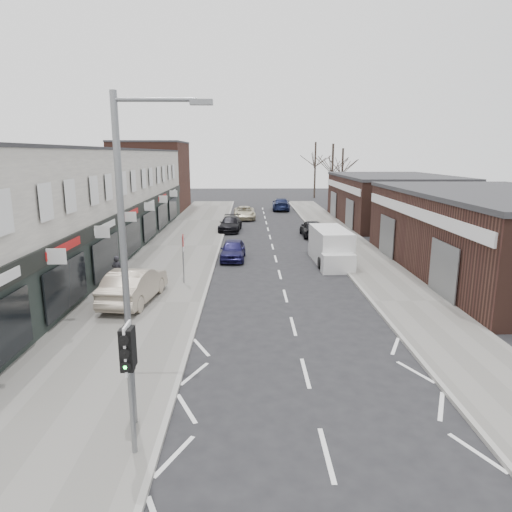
{
  "coord_description": "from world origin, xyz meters",
  "views": [
    {
      "loc": [
        -1.78,
        -11.22,
        6.78
      ],
      "look_at": [
        -1.48,
        7.33,
        2.6
      ],
      "focal_mm": 32.0,
      "sensor_mm": 36.0,
      "label": 1
    }
  ],
  "objects_px": {
    "street_lamp": "(131,249)",
    "parked_car_right_b": "(312,228)",
    "pedestrian": "(117,271)",
    "parked_car_left_a": "(233,250)",
    "parked_car_left_b": "(230,224)",
    "parked_car_right_a": "(330,248)",
    "traffic_light": "(129,359)",
    "white_van": "(331,247)",
    "parked_car_left_c": "(245,213)",
    "sedan_on_pavement": "(134,285)",
    "parked_car_right_c": "(281,204)",
    "warning_sign": "(183,244)"
  },
  "relations": [
    {
      "from": "pedestrian",
      "to": "parked_car_left_c",
      "type": "distance_m",
      "value": 26.01
    },
    {
      "from": "warning_sign",
      "to": "parked_car_left_b",
      "type": "distance_m",
      "value": 17.17
    },
    {
      "from": "white_van",
      "to": "street_lamp",
      "type": "bearing_deg",
      "value": -116.87
    },
    {
      "from": "parked_car_left_b",
      "to": "parked_car_left_c",
      "type": "xyz_separation_m",
      "value": [
        1.2,
        7.69,
        0.02
      ]
    },
    {
      "from": "warning_sign",
      "to": "parked_car_left_b",
      "type": "relative_size",
      "value": 0.61
    },
    {
      "from": "street_lamp",
      "to": "parked_car_left_a",
      "type": "bearing_deg",
      "value": 84.72
    },
    {
      "from": "parked_car_left_a",
      "to": "parked_car_left_c",
      "type": "height_order",
      "value": "parked_car_left_c"
    },
    {
      "from": "street_lamp",
      "to": "sedan_on_pavement",
      "type": "distance_m",
      "value": 10.67
    },
    {
      "from": "pedestrian",
      "to": "parked_car_right_b",
      "type": "height_order",
      "value": "pedestrian"
    },
    {
      "from": "parked_car_left_c",
      "to": "pedestrian",
      "type": "bearing_deg",
      "value": -105.67
    },
    {
      "from": "parked_car_right_a",
      "to": "parked_car_left_a",
      "type": "bearing_deg",
      "value": -5.17
    },
    {
      "from": "white_van",
      "to": "parked_car_left_a",
      "type": "relative_size",
      "value": 1.46
    },
    {
      "from": "street_lamp",
      "to": "parked_car_right_b",
      "type": "bearing_deg",
      "value": 73.43
    },
    {
      "from": "pedestrian",
      "to": "parked_car_left_c",
      "type": "height_order",
      "value": "pedestrian"
    },
    {
      "from": "white_van",
      "to": "parked_car_left_c",
      "type": "distance_m",
      "value": 20.65
    },
    {
      "from": "parked_car_left_a",
      "to": "parked_car_left_b",
      "type": "distance_m",
      "value": 11.17
    },
    {
      "from": "street_lamp",
      "to": "parked_car_left_b",
      "type": "relative_size",
      "value": 1.79
    },
    {
      "from": "traffic_light",
      "to": "parked_car_left_b",
      "type": "bearing_deg",
      "value": 88.15
    },
    {
      "from": "parked_car_left_b",
      "to": "sedan_on_pavement",
      "type": "bearing_deg",
      "value": -95.61
    },
    {
      "from": "parked_car_right_c",
      "to": "traffic_light",
      "type": "bearing_deg",
      "value": 85.05
    },
    {
      "from": "parked_car_left_a",
      "to": "parked_car_right_a",
      "type": "relative_size",
      "value": 0.86
    },
    {
      "from": "street_lamp",
      "to": "white_van",
      "type": "relative_size",
      "value": 1.42
    },
    {
      "from": "traffic_light",
      "to": "sedan_on_pavement",
      "type": "distance_m",
      "value": 11.31
    },
    {
      "from": "parked_car_left_b",
      "to": "parked_car_right_b",
      "type": "xyz_separation_m",
      "value": [
        6.9,
        -2.84,
        0.06
      ]
    },
    {
      "from": "parked_car_right_c",
      "to": "parked_car_right_a",
      "type": "bearing_deg",
      "value": 95.96
    },
    {
      "from": "parked_car_left_a",
      "to": "parked_car_left_b",
      "type": "height_order",
      "value": "parked_car_left_a"
    },
    {
      "from": "warning_sign",
      "to": "sedan_on_pavement",
      "type": "height_order",
      "value": "warning_sign"
    },
    {
      "from": "parked_car_right_b",
      "to": "street_lamp",
      "type": "bearing_deg",
      "value": 72.35
    },
    {
      "from": "traffic_light",
      "to": "parked_car_left_b",
      "type": "xyz_separation_m",
      "value": [
        1.0,
        31.02,
        -1.77
      ]
    },
    {
      "from": "pedestrian",
      "to": "parked_car_left_a",
      "type": "distance_m",
      "value": 8.57
    },
    {
      "from": "traffic_light",
      "to": "parked_car_right_c",
      "type": "relative_size",
      "value": 0.61
    },
    {
      "from": "parked_car_left_b",
      "to": "parked_car_right_a",
      "type": "relative_size",
      "value": 1.0
    },
    {
      "from": "sedan_on_pavement",
      "to": "parked_car_right_c",
      "type": "distance_m",
      "value": 36.61
    },
    {
      "from": "pedestrian",
      "to": "parked_car_right_b",
      "type": "relative_size",
      "value": 0.38
    },
    {
      "from": "parked_car_left_b",
      "to": "parked_car_right_a",
      "type": "distance_m",
      "value": 13.2
    },
    {
      "from": "pedestrian",
      "to": "parked_car_left_a",
      "type": "relative_size",
      "value": 0.41
    },
    {
      "from": "parked_car_left_c",
      "to": "parked_car_right_c",
      "type": "relative_size",
      "value": 0.93
    },
    {
      "from": "street_lamp",
      "to": "white_van",
      "type": "distance_m",
      "value": 19.65
    },
    {
      "from": "traffic_light",
      "to": "parked_car_right_b",
      "type": "bearing_deg",
      "value": 74.34
    },
    {
      "from": "traffic_light",
      "to": "parked_car_right_a",
      "type": "height_order",
      "value": "traffic_light"
    },
    {
      "from": "pedestrian",
      "to": "parked_car_right_c",
      "type": "distance_m",
      "value": 34.56
    },
    {
      "from": "parked_car_right_a",
      "to": "parked_car_right_c",
      "type": "bearing_deg",
      "value": -91.52
    },
    {
      "from": "warning_sign",
      "to": "white_van",
      "type": "distance_m",
      "value": 9.89
    },
    {
      "from": "sedan_on_pavement",
      "to": "parked_car_left_b",
      "type": "bearing_deg",
      "value": -93.26
    },
    {
      "from": "sedan_on_pavement",
      "to": "white_van",
      "type": "bearing_deg",
      "value": -135.79
    },
    {
      "from": "traffic_light",
      "to": "parked_car_right_b",
      "type": "distance_m",
      "value": 29.32
    },
    {
      "from": "street_lamp",
      "to": "parked_car_right_a",
      "type": "height_order",
      "value": "street_lamp"
    },
    {
      "from": "traffic_light",
      "to": "white_van",
      "type": "bearing_deg",
      "value": 67.5
    },
    {
      "from": "pedestrian",
      "to": "parked_car_right_a",
      "type": "distance_m",
      "value": 13.56
    },
    {
      "from": "parked_car_left_a",
      "to": "parked_car_right_a",
      "type": "xyz_separation_m",
      "value": [
        6.3,
        -0.09,
        0.08
      ]
    }
  ]
}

